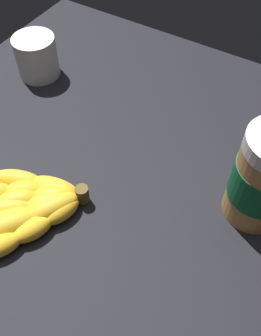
# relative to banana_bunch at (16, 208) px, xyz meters

# --- Properties ---
(ground_plane) EXTENTS (0.88, 0.78, 0.05)m
(ground_plane) POSITION_rel_banana_bunch_xyz_m (0.11, 0.15, -0.04)
(ground_plane) COLOR black
(banana_bunch) EXTENTS (0.21, 0.21, 0.04)m
(banana_bunch) POSITION_rel_banana_bunch_xyz_m (0.00, 0.00, 0.00)
(banana_bunch) COLOR gold
(banana_bunch) RESTS_ON ground_plane
(coffee_mug) EXTENTS (0.08, 0.11, 0.08)m
(coffee_mug) POSITION_rel_banana_bunch_xyz_m (-0.19, 0.28, 0.02)
(coffee_mug) COLOR silver
(coffee_mug) RESTS_ON ground_plane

